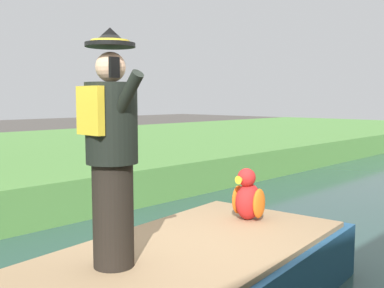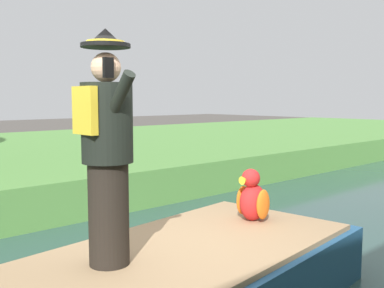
{
  "view_description": "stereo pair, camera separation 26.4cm",
  "coord_description": "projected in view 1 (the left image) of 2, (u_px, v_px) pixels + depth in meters",
  "views": [
    {
      "loc": [
        2.71,
        -2.74,
        2.03
      ],
      "look_at": [
        -0.16,
        0.26,
        1.61
      ],
      "focal_mm": 42.24,
      "sensor_mm": 36.0,
      "label": 1
    },
    {
      "loc": [
        2.9,
        -2.55,
        2.03
      ],
      "look_at": [
        -0.16,
        0.26,
        1.61
      ],
      "focal_mm": 42.24,
      "sensor_mm": 36.0,
      "label": 2
    }
  ],
  "objects": [
    {
      "name": "parrot_plush",
      "position": [
        248.0,
        197.0,
        4.92
      ],
      "size": [
        0.36,
        0.34,
        0.57
      ],
      "color": "red",
      "rests_on": "boat"
    },
    {
      "name": "person_pirate",
      "position": [
        112.0,
        150.0,
        3.47
      ],
      "size": [
        0.61,
        0.42,
        1.85
      ],
      "rotation": [
        0.0,
        0.0,
        -0.08
      ],
      "color": "black",
      "rests_on": "boat"
    }
  ]
}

